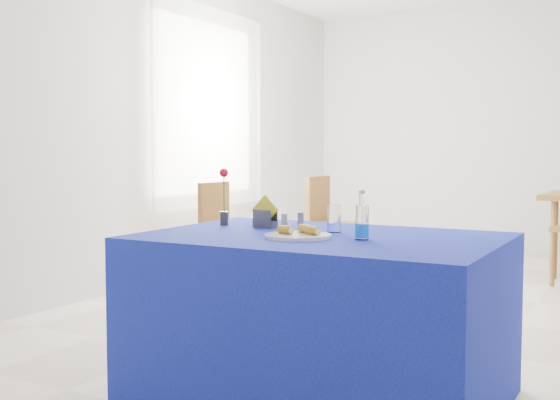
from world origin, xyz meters
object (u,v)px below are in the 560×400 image
at_px(water_bottle, 362,223).
at_px(chair_win_b, 327,216).
at_px(chair_win_a, 224,228).
at_px(blue_table, 321,317).
at_px(plate, 298,236).

relative_size(water_bottle, chair_win_b, 0.24).
height_order(water_bottle, chair_win_a, water_bottle).
bearing_deg(blue_table, water_bottle, -15.45).
distance_m(blue_table, water_bottle, 0.51).
bearing_deg(plate, chair_win_b, 112.79).
bearing_deg(blue_table, chair_win_b, 114.38).
relative_size(chair_win_a, chair_win_b, 0.98).
bearing_deg(chair_win_a, water_bottle, -132.81).
xyz_separation_m(water_bottle, chair_win_b, (-1.68, 3.27, -0.31)).
bearing_deg(plate, blue_table, 69.14).
distance_m(plate, water_bottle, 0.29).
distance_m(plate, blue_table, 0.41).
xyz_separation_m(chair_win_a, chair_win_b, (0.34, 1.28, 0.01)).
relative_size(blue_table, water_bottle, 7.44).
distance_m(water_bottle, chair_win_a, 2.85).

